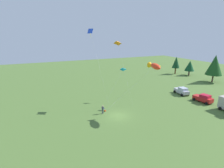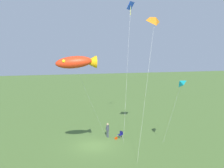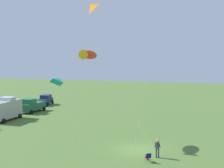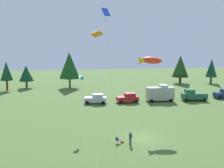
{
  "view_description": "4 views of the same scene",
  "coord_description": "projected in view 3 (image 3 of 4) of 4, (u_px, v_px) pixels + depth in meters",
  "views": [
    {
      "loc": [
        27.4,
        -14.03,
        14.88
      ],
      "look_at": [
        -1.97,
        -0.37,
        5.88
      ],
      "focal_mm": 28.0,
      "sensor_mm": 36.0,
      "label": 1
    },
    {
      "loc": [
        4.64,
        27.35,
        10.71
      ],
      "look_at": [
        -2.24,
        -0.81,
        6.7
      ],
      "focal_mm": 42.0,
      "sensor_mm": 36.0,
      "label": 2
    },
    {
      "loc": [
        -30.39,
        -6.16,
        9.51
      ],
      "look_at": [
        -1.29,
        2.28,
        6.7
      ],
      "focal_mm": 50.0,
      "sensor_mm": 36.0,
      "label": 3
    },
    {
      "loc": [
        -9.02,
        -38.06,
        13.34
      ],
      "look_at": [
        -4.01,
        0.0,
        7.17
      ],
      "focal_mm": 50.0,
      "sensor_mm": 36.0,
      "label": 4
    }
  ],
  "objects": [
    {
      "name": "car_navy_hatch",
      "position": [
        45.0,
        100.0,
        59.7
      ],
      "size": [
        4.37,
        2.59,
        1.89
      ],
      "rotation": [
        0.0,
        0.0,
        0.11
      ],
      "color": "#14254F",
      "rests_on": "ground"
    },
    {
      "name": "kite_delta_orange",
      "position": [
        90.0,
        8.0,
        25.69
      ],
      "size": [
        3.49,
        3.14,
        13.94
      ],
      "color": "orange",
      "rests_on": "ground"
    },
    {
      "name": "truck_green_flatbed",
      "position": [
        32.0,
        106.0,
        52.12
      ],
      "size": [
        5.16,
        2.78,
        2.34
      ],
      "rotation": [
        0.0,
        0.0,
        3.05
      ],
      "color": "#25583A",
      "rests_on": "ground"
    },
    {
      "name": "kite_delta_teal",
      "position": [
        59.0,
        81.0,
        25.26
      ],
      "size": [
        1.18,
        4.87,
        7.82
      ],
      "color": "#108A8C",
      "rests_on": "ground"
    },
    {
      "name": "van_motorhome_grey",
      "position": [
        5.0,
        109.0,
        45.62
      ],
      "size": [
        5.46,
        2.73,
        3.34
      ],
      "rotation": [
        0.0,
        0.0,
        -0.03
      ],
      "color": "#A7A299",
      "rests_on": "ground"
    },
    {
      "name": "folding_chair",
      "position": [
        148.0,
        157.0,
        27.76
      ],
      "size": [
        0.65,
        0.65,
        0.82
      ],
      "rotation": [
        0.0,
        0.0,
        0.52
      ],
      "color": "#11115B",
      "rests_on": "ground"
    },
    {
      "name": "kite_large_fish",
      "position": [
        88.0,
        55.0,
        34.66
      ],
      "size": [
        6.13,
        9.61,
        10.18
      ],
      "color": "red",
      "rests_on": "ground"
    },
    {
      "name": "ground_plane",
      "position": [
        137.0,
        149.0,
        31.65
      ],
      "size": [
        160.0,
        160.0,
        0.0
      ],
      "primitive_type": "plane",
      "color": "#4A692F"
    },
    {
      "name": "person_kite_flyer",
      "position": [
        157.0,
        147.0,
        28.93
      ],
      "size": [
        0.45,
        0.58,
        1.74
      ],
      "rotation": [
        0.0,
        0.0,
        0.41
      ],
      "color": "#3B4449",
      "rests_on": "ground"
    },
    {
      "name": "backpack_on_grass",
      "position": [
        147.0,
        158.0,
        28.45
      ],
      "size": [
        0.39,
        0.37,
        0.22
      ],
      "primitive_type": "cube",
      "rotation": [
        0.0,
        0.0,
        0.7
      ],
      "color": "#CB3405",
      "rests_on": "ground"
    }
  ]
}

